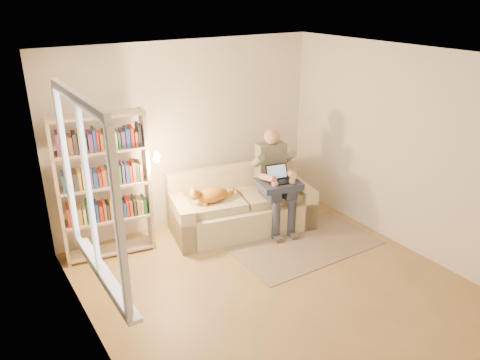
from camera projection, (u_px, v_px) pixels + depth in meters
floor at (283, 292)px, 5.34m from camera, size 4.50×4.50×0.00m
ceiling at (293, 60)px, 4.35m from camera, size 4.00×4.50×0.02m
wall_left at (96, 240)px, 3.84m from camera, size 0.02×4.50×2.60m
wall_right at (413, 153)px, 5.85m from camera, size 0.02×4.50×2.60m
wall_back at (189, 135)px, 6.59m from camera, size 4.00×0.02×2.60m
window at (94, 221)px, 4.00m from camera, size 0.12×1.52×1.69m
sofa at (240, 208)px, 6.69m from camera, size 2.11×1.28×0.84m
person at (274, 175)px, 6.51m from camera, size 0.51×0.70×1.44m
cat at (211, 195)px, 6.29m from camera, size 0.69×0.32×0.25m
blanket at (278, 184)px, 6.43m from camera, size 0.65×0.57×0.09m
laptop at (278, 177)px, 6.40m from camera, size 0.36×0.34×0.25m
bookshelf at (104, 180)px, 5.74m from camera, size 1.24×0.54×1.88m
rug at (304, 244)px, 6.34m from camera, size 1.96×1.17×0.01m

